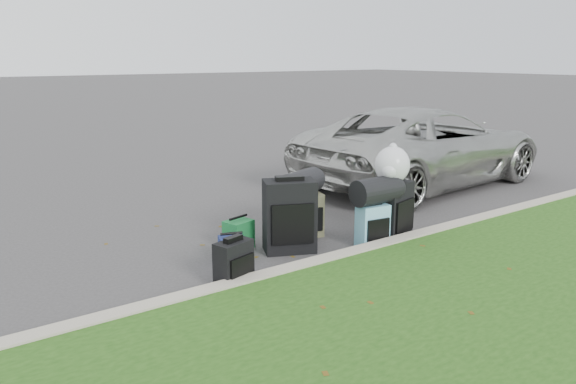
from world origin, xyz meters
TOP-DOWN VIEW (x-y plane):
  - ground at (0.00, 0.00)m, footprint 120.00×120.00m
  - curb at (0.00, -1.00)m, footprint 120.00×0.18m
  - suv at (3.45, 1.16)m, footprint 4.96×2.57m
  - suitcase_small_black at (-1.46, -0.81)m, footprint 0.41×0.29m
  - suitcase_large_black_left at (-0.43, -0.29)m, footprint 0.66×0.55m
  - suitcase_olive at (0.05, 0.03)m, footprint 0.44×0.34m
  - suitcase_teal at (0.43, -0.74)m, footprint 0.38×0.26m
  - suitcase_large_black_right at (0.84, -0.67)m, footprint 0.53×0.39m
  - tote_green at (-0.86, 0.11)m, footprint 0.35×0.31m
  - tote_navy at (-1.15, -0.22)m, footprint 0.32×0.28m
  - duffel_left at (-0.03, 0.02)m, footprint 0.63×0.47m
  - duffel_right at (0.47, -0.73)m, footprint 0.56×0.32m
  - trash_bag at (0.80, -0.66)m, footprint 0.43×0.43m

SIDE VIEW (x-z plane):
  - ground at x=0.00m, z-range 0.00..0.00m
  - curb at x=0.00m, z-range 0.00..0.15m
  - tote_navy at x=-1.15m, z-range 0.00..0.29m
  - tote_green at x=-0.86m, z-range 0.00..0.34m
  - suitcase_small_black at x=-1.46m, z-range 0.00..0.46m
  - suitcase_teal at x=0.43m, z-range 0.00..0.51m
  - suitcase_olive at x=0.05m, z-range 0.00..0.54m
  - suitcase_large_black_right at x=0.84m, z-range 0.00..0.71m
  - suitcase_large_black_left at x=-0.43m, z-range 0.00..0.83m
  - duffel_right at x=0.47m, z-range 0.51..0.82m
  - suv at x=3.45m, z-range 0.00..1.34m
  - duffel_left at x=-0.03m, z-range 0.54..0.84m
  - trash_bag at x=0.80m, z-range 0.71..1.13m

